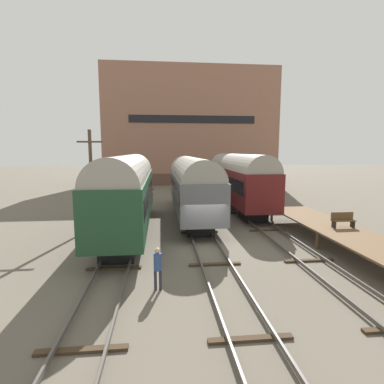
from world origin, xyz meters
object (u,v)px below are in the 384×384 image
object	(u,v)px
train_car_grey	(191,183)
person_worker	(158,265)
train_car_green	(127,189)
train_car_maroon	(238,178)
bench	(343,219)
utility_pole	(91,177)

from	to	relation	value
train_car_grey	person_worker	world-z (taller)	train_car_grey
train_car_green	person_worker	distance (m)	9.60
train_car_maroon	person_worker	size ratio (longest dim) A/B	8.74
train_car_green	train_car_maroon	size ratio (longest dim) A/B	0.98
train_car_maroon	bench	distance (m)	12.61
train_car_green	utility_pole	bearing A→B (deg)	151.36
person_worker	utility_pole	world-z (taller)	utility_pole
train_car_maroon	person_worker	world-z (taller)	train_car_maroon
person_worker	utility_pole	xyz separation A→B (m)	(-4.83, 10.64, 2.65)
train_car_green	utility_pole	distance (m)	3.17
person_worker	utility_pole	size ratio (longest dim) A/B	0.25
train_car_green	train_car_grey	world-z (taller)	train_car_green
bench	person_worker	world-z (taller)	bench
train_car_maroon	utility_pole	distance (m)	14.04
train_car_green	bench	xyz separation A→B (m)	(13.13, -4.32, -1.47)
train_car_maroon	bench	bearing A→B (deg)	-74.70
train_car_grey	person_worker	bearing A→B (deg)	-101.52
train_car_maroon	person_worker	distance (m)	18.69
bench	person_worker	xyz separation A→B (m)	(-11.01, -4.83, -0.49)
train_car_green	train_car_grey	bearing A→B (deg)	42.79
utility_pole	train_car_green	bearing A→B (deg)	-28.64
utility_pole	train_car_maroon	bearing A→B (deg)	26.58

